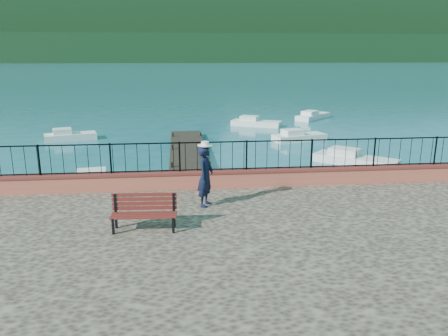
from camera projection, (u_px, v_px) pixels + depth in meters
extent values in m
plane|color=#19596B|center=(279.00, 271.00, 11.43)|extent=(2000.00, 2000.00, 0.00)
cube|color=#BC5543|center=(255.00, 178.00, 14.61)|extent=(28.00, 0.46, 0.58)
cube|color=black|center=(256.00, 155.00, 14.42)|extent=(27.00, 0.05, 0.95)
cube|color=#2D231C|center=(189.00, 160.00, 22.73)|extent=(2.00, 16.00, 0.30)
cube|color=black|center=(180.00, 49.00, 297.71)|extent=(900.00, 60.00, 18.00)
cube|color=black|center=(179.00, 33.00, 352.13)|extent=(900.00, 120.00, 44.00)
ellipsoid|color=#142D23|center=(346.00, 58.00, 572.63)|extent=(448.00, 384.00, 180.00)
cube|color=black|center=(144.00, 223.00, 10.93)|extent=(1.66, 0.59, 0.41)
cube|color=maroon|center=(145.00, 202.00, 11.06)|extent=(1.63, 0.17, 0.50)
imported|color=black|center=(205.00, 176.00, 12.56)|extent=(0.65, 0.77, 1.79)
cylinder|color=white|center=(205.00, 144.00, 12.32)|extent=(0.44, 0.44, 0.12)
cube|color=silver|center=(104.00, 178.00, 18.52)|extent=(3.56, 1.77, 0.80)
cube|color=silver|center=(356.00, 157.00, 22.32)|extent=(3.99, 3.73, 0.80)
cube|color=white|center=(299.00, 135.00, 28.46)|extent=(3.69, 2.16, 0.80)
cube|color=silver|center=(70.00, 134.00, 28.76)|extent=(3.48, 2.18, 0.80)
cube|color=silver|center=(256.00, 121.00, 34.23)|extent=(4.02, 2.86, 0.80)
cube|color=white|center=(313.00, 114.00, 37.98)|extent=(3.80, 3.84, 0.80)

